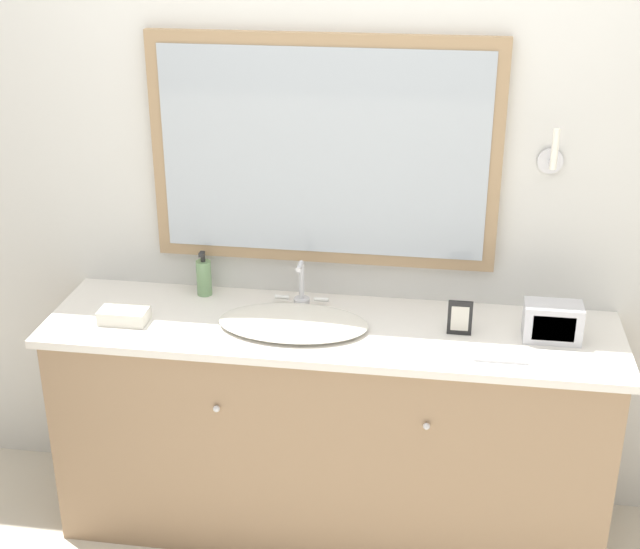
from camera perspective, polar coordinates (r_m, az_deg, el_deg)
wall_back at (r=3.33m, az=1.43°, el=5.33°), size 8.00×0.18×2.55m
vanity_counter at (r=3.43m, az=0.67°, el=-9.80°), size 2.08×0.56×0.87m
sink_basin at (r=3.20m, az=-1.71°, el=-3.02°), size 0.54×0.37×0.19m
soap_bottle at (r=3.46m, az=-7.44°, el=-0.16°), size 0.06×0.06×0.18m
appliance_box at (r=3.19m, az=14.66°, el=-2.96°), size 0.20×0.11×0.13m
picture_frame at (r=3.16m, az=8.94°, el=-2.76°), size 0.09×0.01×0.13m
hand_towel_near_sink at (r=3.31m, az=-12.42°, el=-2.57°), size 0.17×0.10×0.05m
metal_tray at (r=3.07m, az=11.45°, el=-5.03°), size 0.18×0.11×0.01m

